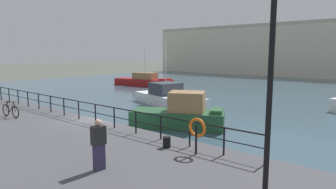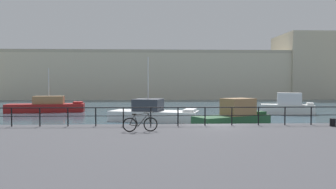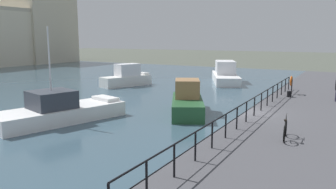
{
  "view_description": "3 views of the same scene",
  "coord_description": "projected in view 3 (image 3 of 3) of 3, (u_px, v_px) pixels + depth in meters",
  "views": [
    {
      "loc": [
        13.91,
        -10.29,
        4.89
      ],
      "look_at": [
        -0.78,
        7.24,
        1.67
      ],
      "focal_mm": 31.71,
      "sensor_mm": 36.0,
      "label": 1
    },
    {
      "loc": [
        -3.73,
        -19.01,
        3.49
      ],
      "look_at": [
        -2.63,
        6.7,
        2.64
      ],
      "focal_mm": 33.98,
      "sensor_mm": 36.0,
      "label": 2
    },
    {
      "loc": [
        -18.88,
        -5.31,
        5.33
      ],
      "look_at": [
        -2.28,
        3.87,
        2.13
      ],
      "focal_mm": 35.78,
      "sensor_mm": 36.0,
      "label": 3
    }
  ],
  "objects": [
    {
      "name": "moored_white_yacht",
      "position": [
        60.0,
        111.0,
        21.49
      ],
      "size": [
        8.69,
        5.1,
        6.03
      ],
      "rotation": [
        0.0,
        0.0,
        -0.28
      ],
      "color": "white",
      "rests_on": "water_basin"
    },
    {
      "name": "moored_blue_motorboat",
      "position": [
        127.0,
        77.0,
        37.69
      ],
      "size": [
        6.11,
        3.82,
        2.47
      ],
      "rotation": [
        0.0,
        0.0,
        -0.36
      ],
      "color": "white",
      "rests_on": "water_basin"
    },
    {
      "name": "moored_harbor_tender",
      "position": [
        187.0,
        101.0,
        23.85
      ],
      "size": [
        6.34,
        4.6,
        2.39
      ],
      "rotation": [
        0.0,
        0.0,
        0.47
      ],
      "color": "#23512D",
      "rests_on": "water_basin"
    },
    {
      "name": "life_ring_stand",
      "position": [
        291.0,
        82.0,
        25.47
      ],
      "size": [
        0.75,
        0.16,
        1.4
      ],
      "color": "black",
      "rests_on": "quay_promenade"
    },
    {
      "name": "ground_plane",
      "position": [
        244.0,
        130.0,
        19.71
      ],
      "size": [
        240.0,
        240.0,
        0.0
      ],
      "primitive_type": "plane",
      "color": "#4C5147"
    },
    {
      "name": "moored_small_launch",
      "position": [
        225.0,
        74.0,
        40.73
      ],
      "size": [
        9.42,
        6.24,
        2.58
      ],
      "rotation": [
        0.0,
        0.0,
        0.43
      ],
      "color": "white",
      "rests_on": "water_basin"
    },
    {
      "name": "parked_bicycle",
      "position": [
        285.0,
        130.0,
        14.18
      ],
      "size": [
        1.77,
        0.26,
        0.98
      ],
      "rotation": [
        0.0,
        0.0,
        0.11
      ],
      "color": "black",
      "rests_on": "quay_promenade"
    },
    {
      "name": "quay_railing",
      "position": [
        251.0,
        105.0,
        17.68
      ],
      "size": [
        23.67,
        0.07,
        1.08
      ],
      "color": "black",
      "rests_on": "quay_promenade"
    },
    {
      "name": "mooring_bollard",
      "position": [
        289.0,
        94.0,
        24.34
      ],
      "size": [
        0.32,
        0.32,
        0.44
      ],
      "primitive_type": "cylinder",
      "color": "black",
      "rests_on": "quay_promenade"
    }
  ]
}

